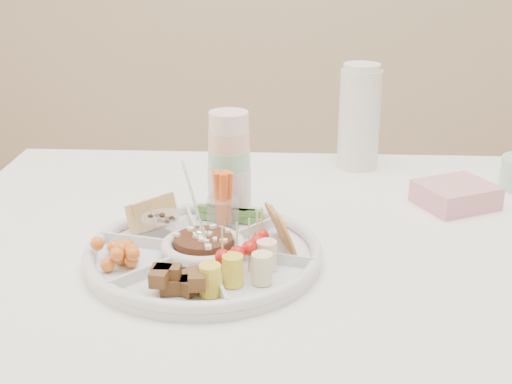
{
  "coord_description": "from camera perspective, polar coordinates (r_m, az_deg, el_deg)",
  "views": [
    {
      "loc": [
        -0.11,
        -1.13,
        1.28
      ],
      "look_at": [
        -0.17,
        0.01,
        0.85
      ],
      "focal_mm": 50.0,
      "sensor_mm": 36.0,
      "label": 1
    }
  ],
  "objects": [
    {
      "name": "party_tray",
      "position": [
        1.16,
        -4.21,
        -4.66
      ],
      "size": [
        0.45,
        0.45,
        0.04
      ],
      "primitive_type": "cylinder",
      "rotation": [
        0.0,
        0.0,
        -0.22
      ],
      "color": "white",
      "rests_on": "dining_table"
    },
    {
      "name": "bean_dip",
      "position": [
        1.16,
        -4.22,
        -4.33
      ],
      "size": [
        0.11,
        0.11,
        0.04
      ],
      "primitive_type": "cylinder",
      "rotation": [
        0.0,
        0.0,
        -0.22
      ],
      "color": "#4F2011",
      "rests_on": "party_tray"
    },
    {
      "name": "tortillas",
      "position": [
        1.18,
        1.99,
        -3.06
      ],
      "size": [
        0.13,
        0.13,
        0.07
      ],
      "primitive_type": null,
      "rotation": [
        0.0,
        0.0,
        -0.22
      ],
      "color": "#B76C2F",
      "rests_on": "party_tray"
    },
    {
      "name": "carrot_cucumber",
      "position": [
        1.26,
        -2.26,
        -0.51
      ],
      "size": [
        0.13,
        0.13,
        0.1
      ],
      "primitive_type": null,
      "rotation": [
        0.0,
        0.0,
        -0.22
      ],
      "color": "orange",
      "rests_on": "party_tray"
    },
    {
      "name": "pita_raisins",
      "position": [
        1.25,
        -8.09,
        -1.89
      ],
      "size": [
        0.13,
        0.13,
        0.06
      ],
      "primitive_type": null,
      "rotation": [
        0.0,
        0.0,
        -0.22
      ],
      "color": "#E0BE85",
      "rests_on": "party_tray"
    },
    {
      "name": "cherries",
      "position": [
        1.15,
        -10.66,
        -4.67
      ],
      "size": [
        0.12,
        0.12,
        0.04
      ],
      "primitive_type": null,
      "rotation": [
        0.0,
        0.0,
        -0.22
      ],
      "color": "#FDAC43",
      "rests_on": "party_tray"
    },
    {
      "name": "granola_chunks",
      "position": [
        1.05,
        -6.64,
        -6.92
      ],
      "size": [
        0.13,
        0.13,
        0.05
      ],
      "primitive_type": null,
      "rotation": [
        0.0,
        0.0,
        -0.22
      ],
      "color": "brown",
      "rests_on": "party_tray"
    },
    {
      "name": "banana_tomato",
      "position": [
        1.06,
        0.3,
        -5.07
      ],
      "size": [
        0.12,
        0.12,
        0.08
      ],
      "primitive_type": null,
      "rotation": [
        0.0,
        0.0,
        -0.22
      ],
      "color": "#DDD775",
      "rests_on": "party_tray"
    },
    {
      "name": "cup_stack",
      "position": [
        1.3,
        -2.16,
        2.38
      ],
      "size": [
        0.09,
        0.09,
        0.22
      ],
      "primitive_type": "cylinder",
      "rotation": [
        0.0,
        0.0,
        -0.07
      ],
      "color": "silver",
      "rests_on": "dining_table"
    },
    {
      "name": "thermos",
      "position": [
        1.6,
        8.28,
        6.07
      ],
      "size": [
        0.09,
        0.09,
        0.24
      ],
      "primitive_type": "cylinder",
      "rotation": [
        0.0,
        0.0,
        0.01
      ],
      "color": "silver",
      "rests_on": "dining_table"
    },
    {
      "name": "napkin_stack",
      "position": [
        1.44,
        15.68,
        -0.22
      ],
      "size": [
        0.17,
        0.17,
        0.05
      ],
      "primitive_type": "cube",
      "rotation": [
        0.0,
        0.0,
        0.47
      ],
      "color": "#D58E93",
      "rests_on": "dining_table"
    }
  ]
}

